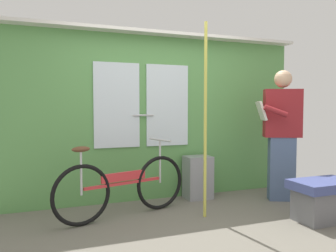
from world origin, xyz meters
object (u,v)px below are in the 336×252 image
bicycle_near_door (123,186)px  handrail_pole (205,121)px  trash_bin_by_wall (198,177)px  passenger_reading_newspaper (281,132)px  bench_seat_corner (323,199)px

bicycle_near_door → handrail_pole: size_ratio=0.73×
trash_bin_by_wall → handrail_pole: handrail_pole is taller
passenger_reading_newspaper → handrail_pole: 1.32m
bicycle_near_door → passenger_reading_newspaper: passenger_reading_newspaper is taller
trash_bin_by_wall → handrail_pole: bearing=-110.0°
handrail_pole → bench_seat_corner: bearing=-27.1°
passenger_reading_newspaper → bench_seat_corner: bearing=107.5°
trash_bin_by_wall → bench_seat_corner: 1.60m
bicycle_near_door → trash_bin_by_wall: size_ratio=2.78×
passenger_reading_newspaper → handrail_pole: handrail_pole is taller
bicycle_near_door → bench_seat_corner: 2.23m
bicycle_near_door → bench_seat_corner: bicycle_near_door is taller
passenger_reading_newspaper → bench_seat_corner: 1.11m
bicycle_near_door → bench_seat_corner: size_ratio=2.31×
trash_bin_by_wall → bench_seat_corner: bearing=-56.3°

